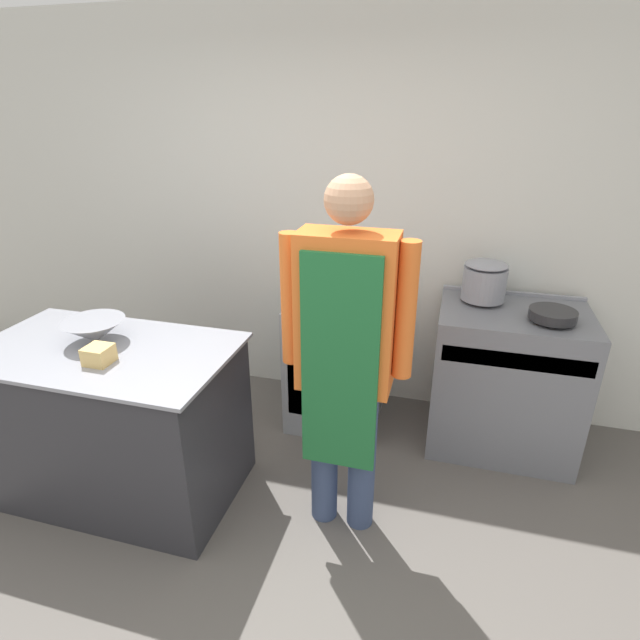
{
  "coord_description": "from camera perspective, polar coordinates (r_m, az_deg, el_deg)",
  "views": [
    {
      "loc": [
        0.78,
        -1.24,
        2.09
      ],
      "look_at": [
        0.12,
        1.16,
        1.0
      ],
      "focal_mm": 28.0,
      "sensor_mm": 36.0,
      "label": 1
    }
  ],
  "objects": [
    {
      "name": "person_cook",
      "position": [
        2.32,
        2.9,
        -3.21
      ],
      "size": [
        0.62,
        0.24,
        1.83
      ],
      "color": "#38476B",
      "rests_on": "ground_plane"
    },
    {
      "name": "stove",
      "position": [
        3.4,
        20.39,
        -6.41
      ],
      "size": [
        0.88,
        0.64,
        0.96
      ],
      "color": "slate",
      "rests_on": "ground_plane"
    },
    {
      "name": "fridge_unit",
      "position": [
        3.48,
        2.02,
        -4.62
      ],
      "size": [
        0.6,
        0.66,
        0.89
      ],
      "color": "#93999E",
      "rests_on": "ground_plane"
    },
    {
      "name": "prep_counter",
      "position": [
        3.07,
        -22.31,
        -10.61
      ],
      "size": [
        1.37,
        0.79,
        0.91
      ],
      "color": "#2D2D33",
      "rests_on": "ground_plane"
    },
    {
      "name": "ground_plane",
      "position": [
        2.55,
        -11.35,
        -32.09
      ],
      "size": [
        14.0,
        14.0,
        0.0
      ],
      "primitive_type": "plane",
      "color": "#5B5651"
    },
    {
      "name": "saute_pan",
      "position": [
        3.11,
        25.06,
        0.57
      ],
      "size": [
        0.26,
        0.26,
        0.06
      ],
      "color": "#262628",
      "rests_on": "stove"
    },
    {
      "name": "stock_pot",
      "position": [
        3.25,
        18.3,
        4.35
      ],
      "size": [
        0.26,
        0.26,
        0.25
      ],
      "color": "gray",
      "rests_on": "stove"
    },
    {
      "name": "plastic_tub",
      "position": [
        2.69,
        -23.96,
        -3.66
      ],
      "size": [
        0.12,
        0.12,
        0.09
      ],
      "color": "#D8B266",
      "rests_on": "prep_counter"
    },
    {
      "name": "wall_back",
      "position": [
        3.53,
        2.32,
        11.5
      ],
      "size": [
        8.0,
        0.05,
        2.7
      ],
      "color": "silver",
      "rests_on": "ground_plane"
    },
    {
      "name": "mixing_bowl",
      "position": [
        2.92,
        -24.35,
        -1.15
      ],
      "size": [
        0.33,
        0.33,
        0.12
      ],
      "color": "gray",
      "rests_on": "prep_counter"
    }
  ]
}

